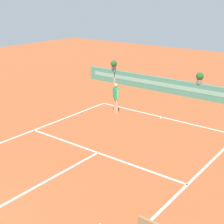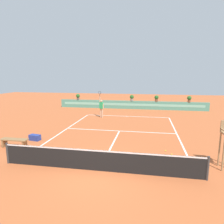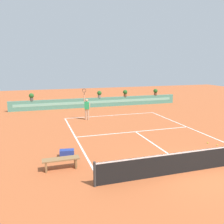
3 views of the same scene
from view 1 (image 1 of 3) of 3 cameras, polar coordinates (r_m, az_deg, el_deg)
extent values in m
plane|color=#B2562D|center=(13.77, -3.56, -7.63)|extent=(60.00, 60.00, 0.00)
cube|color=white|center=(18.23, 8.67, -0.89)|extent=(8.22, 0.10, 0.01)
cube|color=white|center=(14.04, -2.48, -7.04)|extent=(8.22, 0.10, 0.01)
cube|color=white|center=(12.08, -12.50, -12.23)|extent=(0.10, 6.40, 0.01)
cube|color=white|center=(16.51, -14.54, -3.51)|extent=(0.10, 11.89, 0.01)
cube|color=white|center=(11.77, 11.96, -13.11)|extent=(0.10, 11.89, 0.01)
cube|color=white|center=(18.15, 8.52, -0.98)|extent=(0.10, 0.20, 0.01)
cube|color=#4C8E7A|center=(21.97, 14.52, 3.56)|extent=(18.00, 0.20, 1.00)
cube|color=#7ABCA8|center=(21.86, 14.42, 3.63)|extent=(17.10, 0.01, 0.28)
cylinder|color=tan|center=(18.43, 0.83, 1.02)|extent=(0.14, 0.14, 0.90)
cylinder|color=tan|center=(18.60, 0.54, 1.20)|extent=(0.14, 0.14, 0.90)
cube|color=#28B266|center=(18.29, 0.69, 3.34)|extent=(0.42, 0.35, 0.60)
sphere|color=tan|center=(18.18, 0.70, 4.65)|extent=(0.22, 0.22, 0.22)
cylinder|color=tan|center=(18.32, 0.41, 5.15)|extent=(0.09, 0.09, 0.55)
cylinder|color=black|center=(18.22, 0.41, 6.43)|extent=(0.04, 0.04, 0.24)
torus|color=#262626|center=(18.17, 0.41, 7.23)|extent=(0.29, 0.16, 0.31)
cylinder|color=tan|center=(18.12, 1.02, 3.02)|extent=(0.09, 0.09, 0.50)
sphere|color=#CCE033|center=(10.04, -2.13, -18.80)|extent=(0.07, 0.07, 0.07)
cylinder|color=gray|center=(21.77, 14.89, 5.13)|extent=(0.32, 0.32, 0.28)
sphere|color=#235B23|center=(21.69, 14.97, 6.01)|extent=(0.48, 0.48, 0.48)
cylinder|color=#514C47|center=(25.13, 0.32, 7.62)|extent=(0.32, 0.32, 0.28)
sphere|color=#235B23|center=(25.06, 0.32, 8.39)|extent=(0.48, 0.48, 0.48)
camera|label=2|loc=(8.02, -84.56, -14.28)|focal=32.12mm
camera|label=3|loc=(15.38, -70.31, 0.28)|focal=38.44mm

